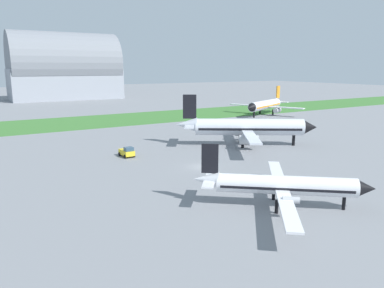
# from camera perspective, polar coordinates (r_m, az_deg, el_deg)

# --- Properties ---
(ground_plane) EXTENTS (600.00, 600.00, 0.00)m
(ground_plane) POSITION_cam_1_polar(r_m,az_deg,el_deg) (61.57, 1.51, -3.54)
(ground_plane) COLOR gray
(grass_taxiway_strip) EXTENTS (360.00, 28.00, 0.08)m
(grass_taxiway_strip) POSITION_cam_1_polar(r_m,az_deg,el_deg) (117.39, -14.87, 3.41)
(grass_taxiway_strip) COLOR #3D7533
(grass_taxiway_strip) RESTS_ON ground_plane
(airplane_midfield_jet) EXTENTS (26.63, 26.60, 10.68)m
(airplane_midfield_jet) POSITION_cam_1_polar(r_m,az_deg,el_deg) (78.77, 8.38, 2.57)
(airplane_midfield_jet) COLOR silver
(airplane_midfield_jet) RESTS_ON ground_plane
(airplane_parked_jet_far) EXTENTS (25.40, 25.53, 9.60)m
(airplane_parked_jet_far) POSITION_cam_1_polar(r_m,az_deg,el_deg) (131.52, 11.28, 5.93)
(airplane_parked_jet_far) COLOR white
(airplane_parked_jet_far) RESTS_ON ground_plane
(airplane_foreground_turboprop) EXTENTS (17.94, 20.10, 7.37)m
(airplane_foreground_turboprop) POSITION_cam_1_polar(r_m,az_deg,el_deg) (44.89, 13.67, -6.13)
(airplane_foreground_turboprop) COLOR white
(airplane_foreground_turboprop) RESTS_ON ground_plane
(pushback_tug_near_gate) EXTENTS (2.18, 3.67, 1.95)m
(pushback_tug_near_gate) POSITION_cam_1_polar(r_m,az_deg,el_deg) (69.30, -9.99, -1.21)
(pushback_tug_near_gate) COLOR yellow
(pushback_tug_near_gate) RESTS_ON ground_plane
(hangar_distant) EXTENTS (54.06, 31.32, 34.12)m
(hangar_distant) POSITION_cam_1_polar(r_m,az_deg,el_deg) (207.46, -19.06, 10.78)
(hangar_distant) COLOR #9399A3
(hangar_distant) RESTS_ON ground_plane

